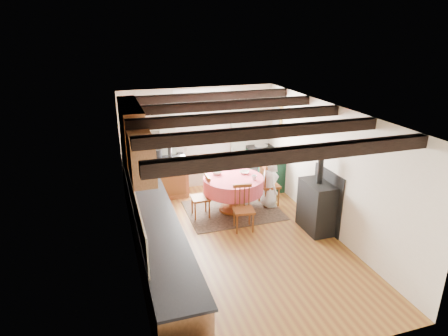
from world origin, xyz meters
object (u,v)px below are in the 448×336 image
object	(u,v)px
chair_near	(244,209)
chair_left	(200,197)
chair_right	(269,184)
child_right	(270,182)
child_far	(226,175)
cup	(254,178)
aga_range	(264,168)
dining_table	(233,194)
cast_iron_stove	(318,193)

from	to	relation	value
chair_near	chair_left	world-z (taller)	chair_left
chair_right	child_right	world-z (taller)	child_right
child_far	cup	world-z (taller)	child_far
aga_range	child_right	bearing A→B (deg)	-107.05
chair_near	aga_range	world-z (taller)	aga_range
chair_right	aga_range	bearing A→B (deg)	-17.23
dining_table	chair_near	bearing A→B (deg)	-94.99
aga_range	cast_iron_stove	xyz separation A→B (m)	(0.11, -2.26, 0.28)
chair_left	child_right	size ratio (longest dim) A/B	0.78
dining_table	chair_left	world-z (taller)	chair_left
chair_left	aga_range	size ratio (longest dim) A/B	0.86
dining_table	child_far	xyz separation A→B (m)	(0.09, 0.76, 0.15)
cup	dining_table	bearing A→B (deg)	146.24
chair_near	cup	world-z (taller)	chair_near
chair_near	chair_right	world-z (taller)	chair_right
chair_near	child_far	xyz separation A→B (m)	(0.16, 1.58, 0.08)
cast_iron_stove	chair_near	bearing A→B (deg)	162.35
chair_near	chair_right	distance (m)	1.30
chair_left	child_far	xyz separation A→B (m)	(0.80, 0.80, 0.08)
aga_range	child_far	world-z (taller)	child_far
chair_near	cast_iron_stove	distance (m)	1.42
chair_near	child_right	bearing A→B (deg)	50.41
chair_left	aga_range	xyz separation A→B (m)	(1.85, 1.06, 0.03)
cup	chair_near	bearing A→B (deg)	-126.68
dining_table	chair_near	size ratio (longest dim) A/B	1.41
chair_right	cup	bearing A→B (deg)	122.50
aga_range	child_right	size ratio (longest dim) A/B	0.91
chair_left	aga_range	world-z (taller)	aga_range
aga_range	cast_iron_stove	world-z (taller)	cast_iron_stove
chair_near	cup	xyz separation A→B (m)	(0.43, 0.58, 0.36)
aga_range	child_right	distance (m)	1.08
child_far	chair_near	bearing A→B (deg)	83.75
dining_table	cast_iron_stove	distance (m)	1.80
chair_left	aga_range	distance (m)	2.14
aga_range	chair_near	bearing A→B (deg)	-123.20
chair_right	child_far	world-z (taller)	child_far
child_right	child_far	bearing A→B (deg)	49.17
chair_left	child_right	xyz separation A→B (m)	(1.54, 0.04, 0.12)
chair_near	chair_right	bearing A→B (deg)	52.17
child_right	aga_range	bearing A→B (deg)	-11.88
dining_table	cast_iron_stove	xyz separation A→B (m)	(1.24, -1.24, 0.38)
aga_range	cast_iron_stove	size ratio (longest dim) A/B	0.68
dining_table	chair_right	world-z (taller)	chair_right
cast_iron_stove	child_right	bearing A→B (deg)	108.94
child_right	cup	xyz separation A→B (m)	(-0.46, -0.24, 0.24)
chair_right	cup	world-z (taller)	chair_right
chair_near	chair_left	xyz separation A→B (m)	(-0.65, 0.78, 0.00)
chair_left	chair_near	bearing A→B (deg)	40.67
chair_near	child_far	world-z (taller)	child_far
dining_table	aga_range	world-z (taller)	aga_range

